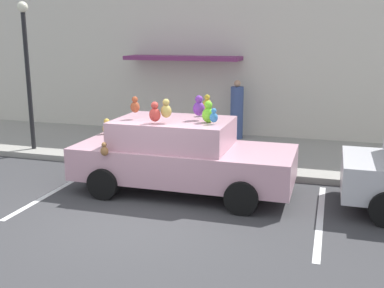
% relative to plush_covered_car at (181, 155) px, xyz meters
% --- Properties ---
extents(ground_plane, '(60.00, 60.00, 0.00)m').
position_rel_plush_covered_car_xyz_m(ground_plane, '(-0.29, -1.70, -0.81)').
color(ground_plane, '#38383A').
extents(sidewalk, '(24.00, 4.00, 0.15)m').
position_rel_plush_covered_car_xyz_m(sidewalk, '(-0.29, 3.30, -0.73)').
color(sidewalk, gray).
rests_on(sidewalk, ground).
extents(storefront_building, '(24.00, 1.25, 6.40)m').
position_rel_plush_covered_car_xyz_m(storefront_building, '(-0.30, 5.45, 2.39)').
color(storefront_building, beige).
rests_on(storefront_building, ground).
extents(parking_stripe_front, '(0.12, 3.60, 0.01)m').
position_rel_plush_covered_car_xyz_m(parking_stripe_front, '(2.91, -0.70, -0.80)').
color(parking_stripe_front, silver).
rests_on(parking_stripe_front, ground).
extents(parking_stripe_rear, '(0.12, 3.60, 0.01)m').
position_rel_plush_covered_car_xyz_m(parking_stripe_rear, '(-2.57, -0.70, -0.80)').
color(parking_stripe_rear, silver).
rests_on(parking_stripe_rear, ground).
extents(plush_covered_car, '(4.57, 2.08, 2.06)m').
position_rel_plush_covered_car_xyz_m(plush_covered_car, '(0.00, 0.00, 0.00)').
color(plush_covered_car, '#C392A3').
rests_on(plush_covered_car, ground).
extents(teddy_bear_on_sidewalk, '(0.34, 0.29, 0.65)m').
position_rel_plush_covered_car_xyz_m(teddy_bear_on_sidewalk, '(-0.23, 1.96, -0.35)').
color(teddy_bear_on_sidewalk, brown).
rests_on(teddy_bear_on_sidewalk, sidewalk).
extents(street_lamp_post, '(0.28, 0.28, 3.95)m').
position_rel_plush_covered_car_xyz_m(street_lamp_post, '(-4.92, 1.80, 1.76)').
color(street_lamp_post, black).
rests_on(street_lamp_post, sidewalk).
extents(pedestrian_near_shopfront, '(0.39, 0.39, 1.78)m').
position_rel_plush_covered_car_xyz_m(pedestrian_near_shopfront, '(0.22, 4.77, 0.16)').
color(pedestrian_near_shopfront, '#3F548C').
rests_on(pedestrian_near_shopfront, sidewalk).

